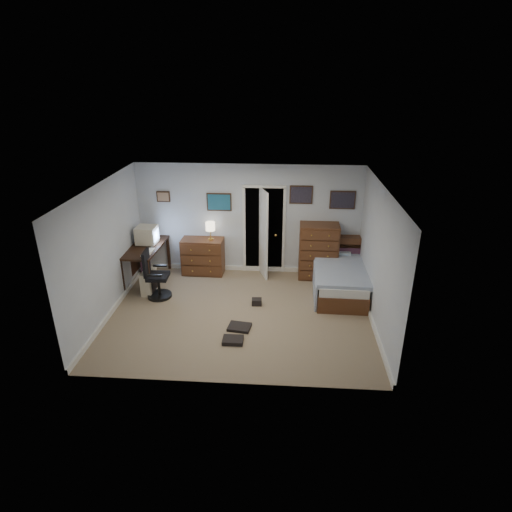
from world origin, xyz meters
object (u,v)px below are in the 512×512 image
at_px(computer_desk, 141,254).
at_px(low_dresser, 203,256).
at_px(office_chair, 155,279).
at_px(tall_dresser, 318,251).
at_px(bed, 339,278).

relative_size(computer_desk, low_dresser, 1.56).
distance_m(office_chair, tall_dresser, 3.59).
distance_m(low_dresser, tall_dresser, 2.62).
bearing_deg(bed, tall_dresser, 122.84).
distance_m(tall_dresser, bed, 0.84).
distance_m(low_dresser, bed, 3.10).
bearing_deg(tall_dresser, computer_desk, -172.87).
bearing_deg(computer_desk, low_dresser, 23.48).
distance_m(computer_desk, office_chair, 0.91).
height_order(computer_desk, bed, computer_desk).
relative_size(low_dresser, bed, 0.47).
xyz_separation_m(computer_desk, bed, (4.28, -0.20, -0.33)).
bearing_deg(computer_desk, bed, -0.28).
xyz_separation_m(office_chair, tall_dresser, (3.38, 1.18, 0.23)).
distance_m(office_chair, low_dresser, 1.43).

